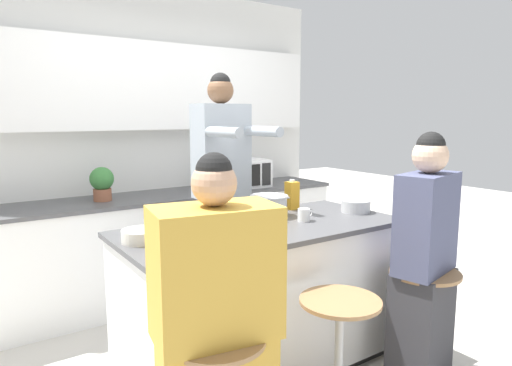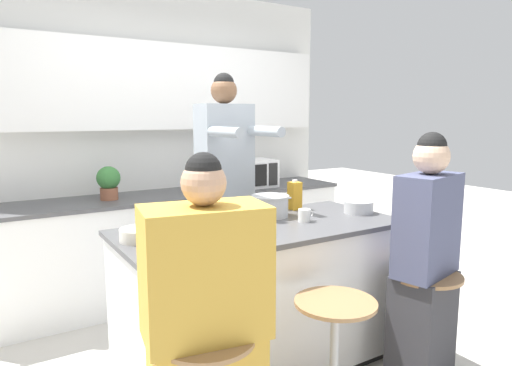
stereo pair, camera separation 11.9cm
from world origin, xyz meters
The scene contains 17 objects.
ground_plane centered at (0.00, 0.00, 0.00)m, with size 16.00×16.00×0.00m, color beige.
wall_back centered at (0.00, 1.73, 1.54)m, with size 3.46×0.22×2.70m.
back_counter centered at (0.00, 1.44, 0.45)m, with size 3.21×0.62×0.90m.
kitchen_island centered at (0.00, 0.00, 0.46)m, with size 1.75×0.80×0.91m.
bar_stool_center centered at (0.00, -0.66, 0.39)m, with size 0.41×0.41×0.67m.
bar_stool_rightmost centered at (0.70, -0.65, 0.39)m, with size 0.41×0.41×0.67m.
person_cooking centered at (0.10, 0.66, 0.94)m, with size 0.40×0.60×1.87m.
person_wrapped_blanket centered at (-0.69, -0.64, 0.67)m, with size 0.55×0.37×1.43m.
person_seated_near centered at (0.69, -0.64, 0.68)m, with size 0.47×0.34×1.49m.
cooking_pot centered at (0.17, 0.18, 0.99)m, with size 0.34×0.25×0.14m.
fruit_bowl centered at (0.75, -0.05, 0.96)m, with size 0.20×0.20×0.08m.
mixing_bowl_steel centered at (-0.74, 0.06, 0.95)m, with size 0.21×0.21×0.07m.
coffee_cup_near centered at (0.28, -0.05, 0.95)m, with size 0.11×0.08×0.08m.
coffee_cup_far centered at (-0.54, -0.25, 0.96)m, with size 0.11×0.07×0.09m.
juice_carton centered at (0.45, 0.28, 1.01)m, with size 0.08×0.08×0.21m.
microwave centered at (0.72, 1.40, 1.03)m, with size 0.53×0.34×0.26m.
potted_plant centered at (-0.55, 1.44, 1.05)m, with size 0.19×0.19×0.27m.
Camera 1 is at (-1.56, -2.20, 1.58)m, focal length 32.00 mm.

